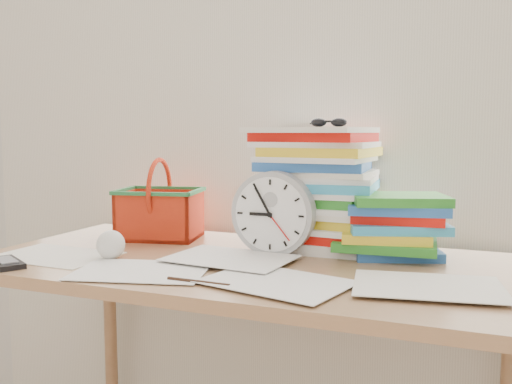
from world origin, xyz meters
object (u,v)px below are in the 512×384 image
at_px(book_stack, 392,226).
at_px(desk, 245,288).
at_px(calculator, 6,263).
at_px(basket, 160,199).
at_px(paper_stack, 317,188).
at_px(clock, 273,213).

bearing_deg(book_stack, desk, -153.08).
height_order(desk, calculator, calculator).
xyz_separation_m(book_stack, basket, (-0.71, 0.01, 0.04)).
relative_size(desk, basket, 5.69).
relative_size(paper_stack, book_stack, 1.23).
relative_size(paper_stack, basket, 1.39).
bearing_deg(calculator, desk, 58.30).
xyz_separation_m(paper_stack, book_stack, (0.22, -0.05, -0.09)).
bearing_deg(desk, book_stack, 26.92).
distance_m(paper_stack, clock, 0.17).
bearing_deg(book_stack, clock, -163.20).
distance_m(clock, book_stack, 0.31).
relative_size(clock, calculator, 1.70).
relative_size(desk, paper_stack, 4.08).
bearing_deg(book_stack, paper_stack, 166.42).
height_order(clock, book_stack, clock).
height_order(desk, book_stack, book_stack).
xyz_separation_m(clock, book_stack, (0.30, 0.09, -0.03)).
distance_m(desk, paper_stack, 0.36).
distance_m(desk, basket, 0.45).
distance_m(clock, calculator, 0.69).
bearing_deg(clock, desk, -118.55).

